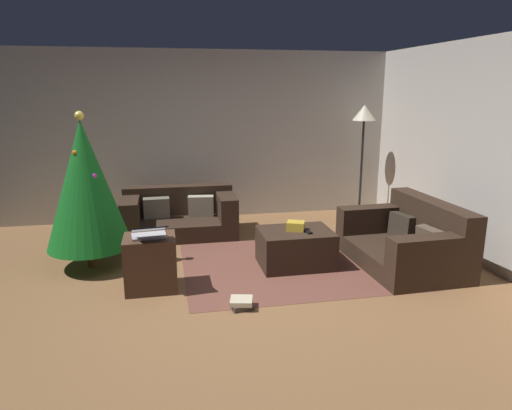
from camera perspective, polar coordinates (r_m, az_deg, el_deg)
ground_plane at (r=4.77m, az=-3.87°, el=-11.15°), size 6.40×6.40×0.00m
rear_partition at (r=7.48m, az=-7.22°, el=8.33°), size 6.40×0.12×2.60m
couch_left at (r=6.75m, az=-9.29°, el=-1.24°), size 1.56×0.86×0.66m
couch_right at (r=5.80m, az=18.15°, el=-4.17°), size 1.04×1.56×0.76m
ottoman at (r=5.52m, az=4.82°, el=-5.22°), size 0.83×0.63×0.43m
gift_box at (r=5.45m, az=4.85°, el=-2.55°), size 0.25×0.23×0.10m
tv_remote at (r=5.40m, az=6.25°, el=-3.21°), size 0.08×0.17×0.02m
christmas_tree at (r=5.60m, az=-20.02°, el=2.30°), size 0.95×0.95×1.79m
side_table at (r=4.97m, az=-12.68°, el=-6.88°), size 0.52×0.44×0.56m
laptop at (r=4.81m, az=-12.83°, el=-3.37°), size 0.38×0.41×0.17m
book_stack at (r=4.53m, az=-1.76°, el=-11.85°), size 0.25×0.24×0.10m
corner_lamp at (r=7.63m, az=12.97°, el=9.84°), size 0.36×0.36×1.78m
area_rug at (r=5.59m, az=4.77°, el=-7.25°), size 2.60×2.00×0.01m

